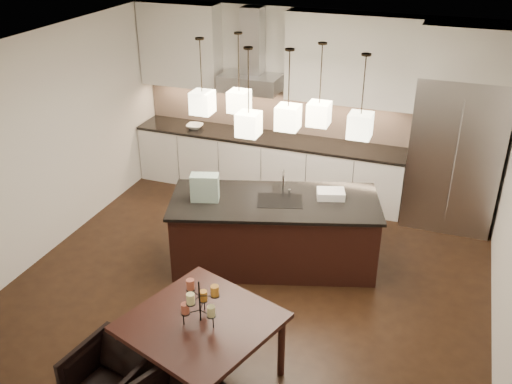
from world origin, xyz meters
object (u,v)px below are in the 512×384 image
(dining_table, at_px, (202,351))
(armchair_left, at_px, (113,380))
(refrigerator, at_px, (455,153))
(island_body, at_px, (274,233))

(dining_table, bearing_deg, armchair_left, -119.43)
(refrigerator, distance_m, armchair_left, 5.30)
(island_body, bearing_deg, refrigerator, 25.60)
(refrigerator, distance_m, island_body, 2.78)
(dining_table, bearing_deg, refrigerator, 82.24)
(armchair_left, bearing_deg, island_body, 86.06)
(island_body, bearing_deg, armchair_left, -120.36)
(island_body, relative_size, dining_table, 2.01)
(dining_table, distance_m, armchair_left, 0.84)
(island_body, relative_size, armchair_left, 3.56)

